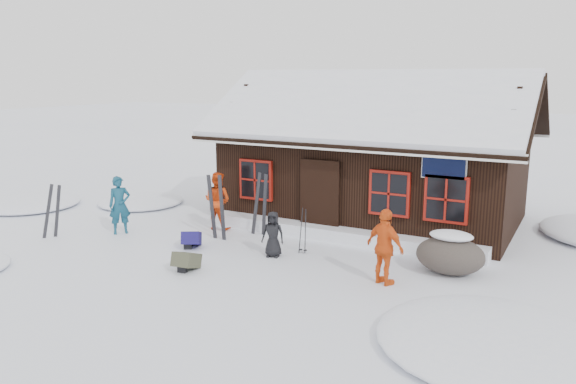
% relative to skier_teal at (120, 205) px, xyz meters
% --- Properties ---
extents(ground, '(120.00, 120.00, 0.00)m').
position_rel_skier_teal_xyz_m(ground, '(3.96, -0.05, -0.79)').
color(ground, white).
rests_on(ground, ground).
extents(mountain_hut, '(8.90, 6.09, 4.42)m').
position_rel_skier_teal_xyz_m(mountain_hut, '(5.46, 4.93, 0.79)').
color(mountain_hut, black).
rests_on(mountain_hut, ground).
extents(snow_drift, '(7.60, 0.60, 0.35)m').
position_rel_skier_teal_xyz_m(snow_drift, '(5.46, 2.20, -0.61)').
color(snow_drift, white).
rests_on(snow_drift, ground).
extents(snow_mounds, '(20.60, 13.20, 0.48)m').
position_rel_skier_teal_xyz_m(snow_mounds, '(5.61, 1.82, -0.79)').
color(snow_mounds, white).
rests_on(snow_mounds, ground).
extents(skier_teal, '(0.65, 0.68, 1.58)m').
position_rel_skier_teal_xyz_m(skier_teal, '(0.00, 0.00, 0.00)').
color(skier_teal, navy).
rests_on(skier_teal, ground).
extents(skier_orange_left, '(0.83, 0.67, 1.62)m').
position_rel_skier_teal_xyz_m(skier_orange_left, '(2.06, 1.64, 0.02)').
color(skier_orange_left, red).
rests_on(skier_orange_left, ground).
extents(skier_orange_right, '(1.01, 0.72, 1.59)m').
position_rel_skier_teal_xyz_m(skier_orange_right, '(7.57, -0.22, 0.01)').
color(skier_orange_right, '#E35417').
rests_on(skier_orange_right, ground).
extents(skier_crouched, '(0.61, 0.47, 1.09)m').
position_rel_skier_teal_xyz_m(skier_crouched, '(4.65, 0.25, -0.24)').
color(skier_crouched, black).
rests_on(skier_crouched, ground).
extents(boulder, '(1.47, 1.11, 0.85)m').
position_rel_skier_teal_xyz_m(boulder, '(8.60, 1.07, -0.35)').
color(boulder, '#4C433D').
rests_on(boulder, ground).
extents(ski_pair_left, '(0.53, 0.32, 1.49)m').
position_rel_skier_teal_xyz_m(ski_pair_left, '(-1.27, -1.14, -0.09)').
color(ski_pair_left, black).
rests_on(ski_pair_left, ground).
extents(ski_pair_mid, '(0.51, 0.15, 1.76)m').
position_rel_skier_teal_xyz_m(ski_pair_mid, '(2.62, 0.83, 0.04)').
color(ski_pair_mid, black).
rests_on(ski_pair_mid, ground).
extents(ski_pair_right, '(0.58, 0.18, 1.75)m').
position_rel_skier_teal_xyz_m(ski_pair_right, '(3.42, 1.70, 0.04)').
color(ski_pair_right, black).
rests_on(ski_pair_right, ground).
extents(ski_poles, '(0.21, 0.10, 1.16)m').
position_rel_skier_teal_xyz_m(ski_poles, '(5.16, 0.81, -0.25)').
color(ski_poles, black).
rests_on(ski_poles, ground).
extents(backpack_blue, '(0.67, 0.72, 0.32)m').
position_rel_skier_teal_xyz_m(backpack_blue, '(2.50, -0.12, -0.63)').
color(backpack_blue, '#1A1456').
rests_on(backpack_blue, ground).
extents(backpack_olive, '(0.52, 0.65, 0.32)m').
position_rel_skier_teal_xyz_m(backpack_olive, '(3.47, -1.52, -0.63)').
color(backpack_olive, '#41422F').
rests_on(backpack_olive, ground).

